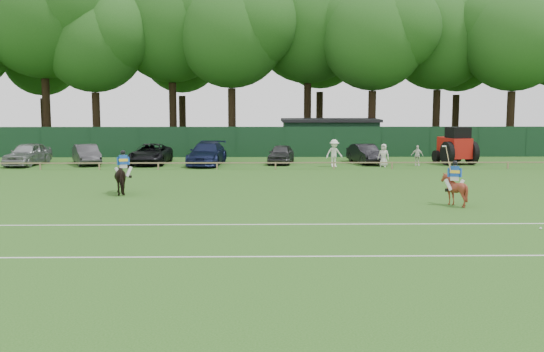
{
  "coord_description": "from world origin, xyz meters",
  "views": [
    {
      "loc": [
        0.02,
        -25.17,
        4.9
      ],
      "look_at": [
        0.5,
        3.0,
        1.4
      ],
      "focal_mm": 42.0,
      "sensor_mm": 36.0,
      "label": 1
    }
  ],
  "objects_px": {
    "suv_black": "(151,154)",
    "tractor": "(456,146)",
    "sedan_grey": "(87,155)",
    "polo_ball": "(541,228)",
    "spectator_mid": "(417,156)",
    "horse_chestnut": "(454,190)",
    "spectator_right": "(384,155)",
    "hatch_grey": "(281,154)",
    "sedan_silver": "(28,154)",
    "sedan_navy": "(207,154)",
    "estate_black": "(365,154)",
    "horse_dark": "(124,177)",
    "utility_shed": "(330,136)",
    "spectator_left": "(334,153)"
  },
  "relations": [
    {
      "from": "sedan_navy",
      "to": "spectator_left",
      "type": "bearing_deg",
      "value": -3.92
    },
    {
      "from": "sedan_navy",
      "to": "spectator_mid",
      "type": "height_order",
      "value": "sedan_navy"
    },
    {
      "from": "horse_chestnut",
      "to": "hatch_grey",
      "type": "height_order",
      "value": "horse_chestnut"
    },
    {
      "from": "suv_black",
      "to": "spectator_mid",
      "type": "relative_size",
      "value": 3.61
    },
    {
      "from": "hatch_grey",
      "to": "spectator_mid",
      "type": "xyz_separation_m",
      "value": [
        9.73,
        -1.73,
        0.03
      ]
    },
    {
      "from": "horse_dark",
      "to": "hatch_grey",
      "type": "height_order",
      "value": "horse_dark"
    },
    {
      "from": "spectator_left",
      "to": "sedan_silver",
      "type": "bearing_deg",
      "value": 158.1
    },
    {
      "from": "hatch_grey",
      "to": "tractor",
      "type": "distance_m",
      "value": 12.89
    },
    {
      "from": "spectator_left",
      "to": "polo_ball",
      "type": "bearing_deg",
      "value": -94.36
    },
    {
      "from": "spectator_left",
      "to": "polo_ball",
      "type": "xyz_separation_m",
      "value": [
        5.25,
        -21.58,
        -0.92
      ]
    },
    {
      "from": "sedan_grey",
      "to": "hatch_grey",
      "type": "height_order",
      "value": "sedan_grey"
    },
    {
      "from": "spectator_right",
      "to": "hatch_grey",
      "type": "bearing_deg",
      "value": -172.33
    },
    {
      "from": "horse_chestnut",
      "to": "spectator_left",
      "type": "height_order",
      "value": "spectator_left"
    },
    {
      "from": "spectator_mid",
      "to": "horse_chestnut",
      "type": "bearing_deg",
      "value": -95.58
    },
    {
      "from": "spectator_left",
      "to": "spectator_right",
      "type": "height_order",
      "value": "spectator_left"
    },
    {
      "from": "polo_ball",
      "to": "tractor",
      "type": "relative_size",
      "value": 0.03
    },
    {
      "from": "spectator_left",
      "to": "polo_ball",
      "type": "relative_size",
      "value": 21.49
    },
    {
      "from": "spectator_right",
      "to": "tractor",
      "type": "relative_size",
      "value": 0.45
    },
    {
      "from": "sedan_navy",
      "to": "tractor",
      "type": "bearing_deg",
      "value": 6.64
    },
    {
      "from": "suv_black",
      "to": "utility_shed",
      "type": "relative_size",
      "value": 0.63
    },
    {
      "from": "spectator_left",
      "to": "tractor",
      "type": "height_order",
      "value": "tractor"
    },
    {
      "from": "tractor",
      "to": "estate_black",
      "type": "bearing_deg",
      "value": 164.86
    },
    {
      "from": "horse_dark",
      "to": "polo_ball",
      "type": "height_order",
      "value": "horse_dark"
    },
    {
      "from": "polo_ball",
      "to": "tractor",
      "type": "height_order",
      "value": "tractor"
    },
    {
      "from": "sedan_navy",
      "to": "polo_ball",
      "type": "bearing_deg",
      "value": -52.46
    },
    {
      "from": "sedan_silver",
      "to": "sedan_grey",
      "type": "relative_size",
      "value": 1.09
    },
    {
      "from": "horse_chestnut",
      "to": "utility_shed",
      "type": "height_order",
      "value": "utility_shed"
    },
    {
      "from": "estate_black",
      "to": "spectator_mid",
      "type": "bearing_deg",
      "value": -38.07
    },
    {
      "from": "sedan_grey",
      "to": "estate_black",
      "type": "xyz_separation_m",
      "value": [
        20.54,
        0.41,
        -0.02
      ]
    },
    {
      "from": "spectator_left",
      "to": "estate_black",
      "type": "bearing_deg",
      "value": 23.88
    },
    {
      "from": "spectator_left",
      "to": "spectator_mid",
      "type": "relative_size",
      "value": 1.31
    },
    {
      "from": "sedan_grey",
      "to": "hatch_grey",
      "type": "relative_size",
      "value": 1.07
    },
    {
      "from": "sedan_grey",
      "to": "utility_shed",
      "type": "bearing_deg",
      "value": 1.17
    },
    {
      "from": "sedan_silver",
      "to": "spectator_left",
      "type": "distance_m",
      "value": 22.12
    },
    {
      "from": "spectator_left",
      "to": "utility_shed",
      "type": "bearing_deg",
      "value": 67.5
    },
    {
      "from": "hatch_grey",
      "to": "spectator_right",
      "type": "bearing_deg",
      "value": -9.06
    },
    {
      "from": "horse_dark",
      "to": "suv_black",
      "type": "xyz_separation_m",
      "value": [
        -1.14,
        14.62,
        -0.1
      ]
    },
    {
      "from": "spectator_left",
      "to": "polo_ball",
      "type": "distance_m",
      "value": 22.23
    },
    {
      "from": "horse_dark",
      "to": "estate_black",
      "type": "xyz_separation_m",
      "value": [
        14.75,
        14.79,
        -0.13
      ]
    },
    {
      "from": "horse_chestnut",
      "to": "spectator_right",
      "type": "relative_size",
      "value": 0.89
    },
    {
      "from": "suv_black",
      "to": "estate_black",
      "type": "xyz_separation_m",
      "value": [
        15.89,
        0.17,
        -0.03
      ]
    },
    {
      "from": "horse_dark",
      "to": "sedan_grey",
      "type": "relative_size",
      "value": 0.45
    },
    {
      "from": "sedan_silver",
      "to": "hatch_grey",
      "type": "distance_m",
      "value": 18.41
    },
    {
      "from": "horse_chestnut",
      "to": "suv_black",
      "type": "height_order",
      "value": "suv_black"
    },
    {
      "from": "utility_shed",
      "to": "spectator_right",
      "type": "bearing_deg",
      "value": -75.78
    },
    {
      "from": "sedan_navy",
      "to": "horse_dark",
      "type": "bearing_deg",
      "value": -96.59
    },
    {
      "from": "suv_black",
      "to": "tractor",
      "type": "distance_m",
      "value": 22.49
    },
    {
      "from": "horse_chestnut",
      "to": "estate_black",
      "type": "distance_m",
      "value": 18.59
    },
    {
      "from": "sedan_grey",
      "to": "polo_ball",
      "type": "xyz_separation_m",
      "value": [
        23.21,
        -23.5,
        -0.68
      ]
    },
    {
      "from": "tractor",
      "to": "spectator_mid",
      "type": "bearing_deg",
      "value": -169.72
    }
  ]
}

